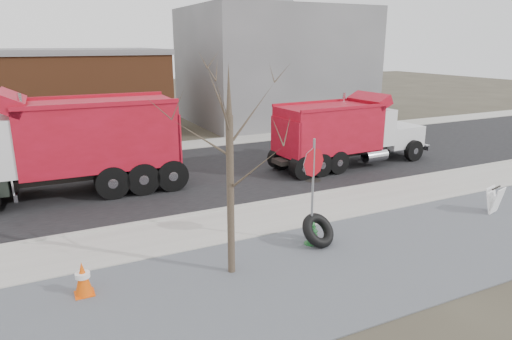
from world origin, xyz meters
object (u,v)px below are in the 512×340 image
fire_hydrant (311,234)px  truck_tire (318,230)px  dump_truck_red_b (63,143)px  dump_truck_red_a (346,131)px  sandwich_board (494,200)px  stop_sign (313,174)px

fire_hydrant → truck_tire: (0.15, -0.12, 0.12)m
dump_truck_red_b → dump_truck_red_a: bearing=176.2°
sandwich_board → dump_truck_red_a: bearing=80.1°
dump_truck_red_b → fire_hydrant: bearing=128.4°
stop_sign → dump_truck_red_b: bearing=131.7°
fire_hydrant → dump_truck_red_a: dump_truck_red_a is taller
fire_hydrant → stop_sign: (0.03, 0.05, 1.75)m
dump_truck_red_a → truck_tire: bearing=-134.3°
truck_tire → sandwich_board: bearing=-4.2°
fire_hydrant → stop_sign: bearing=54.4°
stop_sign → sandwich_board: stop_sign is taller
sandwich_board → fire_hydrant: bearing=159.3°
truck_tire → stop_sign: 1.64m
fire_hydrant → truck_tire: 0.23m
stop_sign → dump_truck_red_b: dump_truck_red_b is taller
truck_tire → dump_truck_red_b: bearing=127.2°
truck_tire → dump_truck_red_a: 9.19m
dump_truck_red_b → sandwich_board: bearing=148.1°
truck_tire → dump_truck_red_b: dump_truck_red_b is taller
stop_sign → truck_tire: bearing=-48.4°
dump_truck_red_b → truck_tire: bearing=128.7°
truck_tire → stop_sign: size_ratio=0.41×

